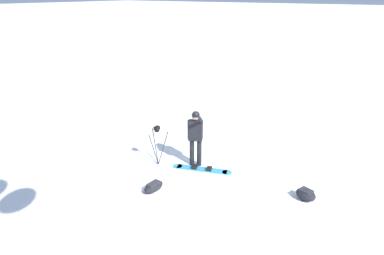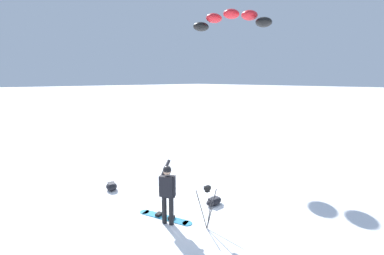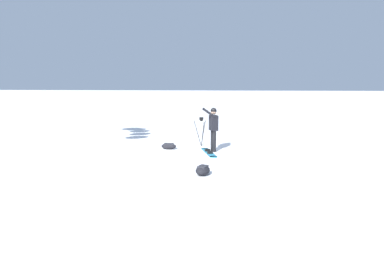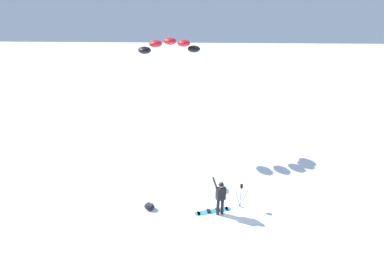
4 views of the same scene
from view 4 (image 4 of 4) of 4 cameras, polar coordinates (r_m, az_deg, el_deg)
ground_plane at (r=12.60m, az=3.57°, el=-17.89°), size 300.00×300.00×0.00m
snowboarder at (r=11.68m, az=6.55°, el=-15.03°), size 0.66×0.62×1.75m
snowboard at (r=12.43m, az=4.80°, el=-18.43°), size 1.70×0.79×0.10m
traction_kite at (r=16.65m, az=-5.08°, el=18.16°), size 4.09×2.71×0.95m
gear_bag_large at (r=13.71m, az=6.87°, el=-13.63°), size 0.35×0.63×0.24m
camera_tripod at (r=12.32m, az=11.16°, el=-14.07°), size 0.61×0.50×1.25m
gear_bag_small at (r=12.60m, az=-9.71°, el=-17.33°), size 0.61×0.53×0.28m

